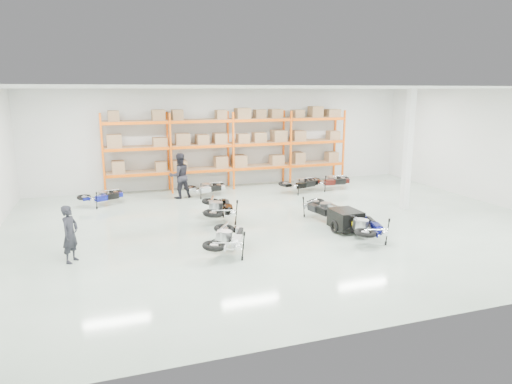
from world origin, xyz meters
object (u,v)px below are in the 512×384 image
object	(u,v)px
moto_black_far_left	(219,204)
moto_back_a	(102,193)
moto_back_c	(300,181)
moto_back_d	(331,178)
moto_blue_centre	(365,222)
person_left	(70,234)
moto_back_b	(206,185)
person_back	(180,176)
moto_silver_left	(228,234)
trailer	(345,219)
moto_touring_right	(323,204)

from	to	relation	value
moto_black_far_left	moto_back_a	size ratio (longest dim) A/B	1.26
moto_back_c	moto_back_d	xyz separation A→B (m)	(1.57, 0.13, 0.01)
moto_blue_centre	moto_back_d	bearing A→B (deg)	-94.36
moto_blue_centre	moto_back_d	size ratio (longest dim) A/B	1.08
moto_back_d	person_left	world-z (taller)	person_left
moto_back_d	moto_back_b	bearing A→B (deg)	88.52
moto_back_b	person_back	bearing A→B (deg)	76.29
moto_back_d	person_back	size ratio (longest dim) A/B	0.91
moto_black_far_left	moto_back_c	world-z (taller)	moto_black_far_left
moto_silver_left	moto_back_d	world-z (taller)	moto_silver_left
moto_silver_left	person_left	bearing A→B (deg)	15.57
moto_back_c	moto_silver_left	bearing A→B (deg)	127.03
moto_back_a	person_back	size ratio (longest dim) A/B	0.83
trailer	person_left	distance (m)	8.14
moto_blue_centre	moto_silver_left	distance (m)	4.23
moto_blue_centre	moto_back_c	xyz separation A→B (m)	(0.86, 6.67, -0.05)
moto_back_b	person_left	size ratio (longest dim) A/B	1.03
trailer	moto_back_b	world-z (taller)	moto_back_b
moto_blue_centre	moto_back_d	distance (m)	7.22
moto_back_c	moto_back_d	distance (m)	1.57
trailer	moto_back_a	world-z (taller)	moto_back_a
moto_silver_left	moto_black_far_left	xyz separation A→B (m)	(0.56, 3.18, 0.04)
moto_back_d	person_left	size ratio (longest dim) A/B	1.12
moto_touring_right	person_back	distance (m)	6.41
moto_back_b	moto_blue_centre	bearing A→B (deg)	-166.49
moto_black_far_left	moto_back_a	xyz separation A→B (m)	(-3.80, 3.61, -0.13)
moto_back_a	moto_blue_centre	bearing A→B (deg)	-157.60
moto_blue_centre	moto_back_b	distance (m)	7.94
moto_silver_left	moto_back_d	xyz separation A→B (m)	(6.65, 6.59, -0.04)
person_left	person_back	size ratio (longest dim) A/B	0.81
moto_touring_right	person_back	size ratio (longest dim) A/B	0.91
moto_black_far_left	person_left	world-z (taller)	person_left
moto_black_far_left	moto_back_b	size ratio (longest dim) A/B	1.26
moto_touring_right	person_back	xyz separation A→B (m)	(-4.21, 4.82, 0.42)
person_back	trailer	bearing A→B (deg)	111.04
person_left	moto_blue_centre	bearing A→B (deg)	-65.96
trailer	moto_back_c	bearing A→B (deg)	78.45
moto_silver_left	person_back	world-z (taller)	person_back
moto_touring_right	moto_back_b	bearing A→B (deg)	115.73
trailer	moto_back_d	xyz separation A→B (m)	(2.58, 5.91, 0.11)
moto_silver_left	person_left	size ratio (longest dim) A/B	1.20
moto_silver_left	moto_back_b	size ratio (longest dim) A/B	1.17
person_left	moto_back_b	bearing A→B (deg)	-8.27
moto_black_far_left	moto_back_c	size ratio (longest dim) A/B	1.17
person_left	moto_back_a	bearing A→B (deg)	22.48
moto_blue_centre	moto_back_a	xyz separation A→B (m)	(-7.47, 7.00, -0.09)
moto_back_c	person_back	xyz separation A→B (m)	(-5.23, 0.64, 0.43)
moto_silver_left	person_back	distance (m)	7.11
moto_back_d	moto_blue_centre	bearing A→B (deg)	163.41
moto_back_b	person_back	size ratio (longest dim) A/B	0.83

